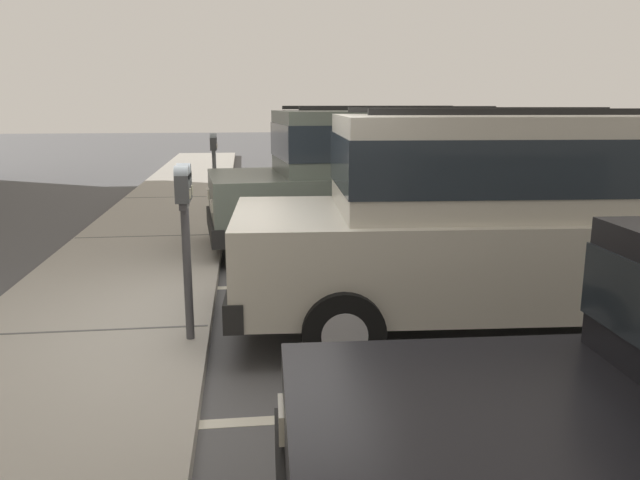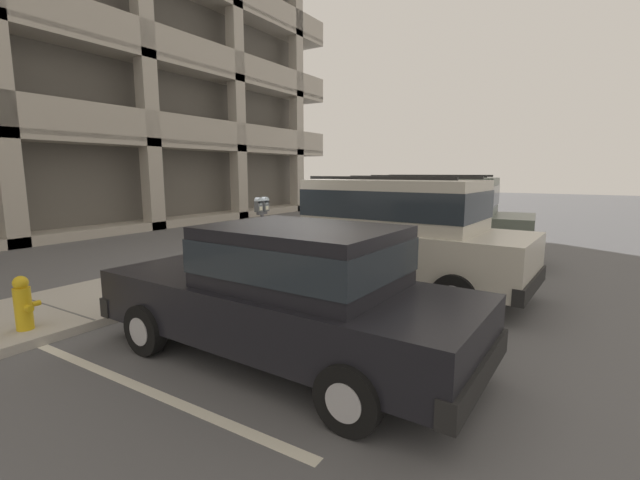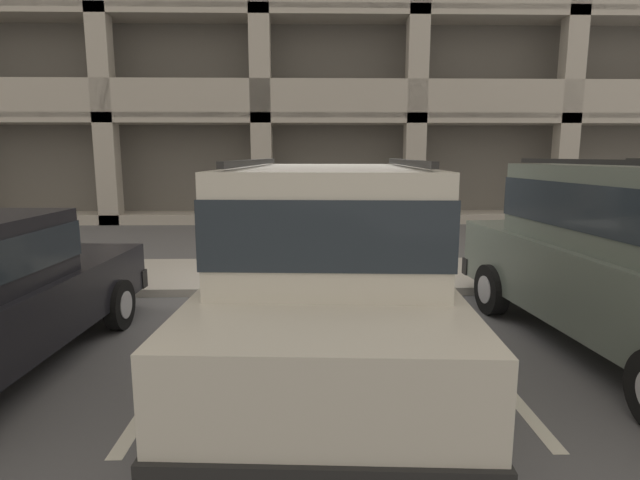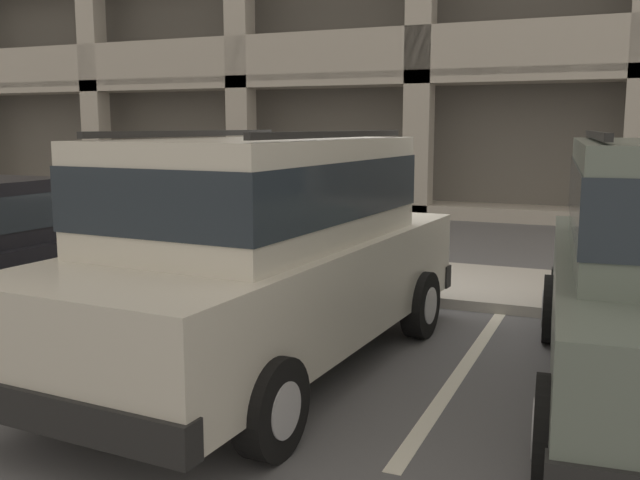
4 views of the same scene
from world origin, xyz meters
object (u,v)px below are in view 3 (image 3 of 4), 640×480
object	(u,v)px
fire_hydrant	(20,261)
parking_meter_near	(304,214)
silver_suv	(330,262)
parking_garage	(272,10)

from	to	relation	value
fire_hydrant	parking_meter_near	bearing A→B (deg)	-3.89
silver_suv	parking_garage	size ratio (longest dim) A/B	0.15
parking_meter_near	fire_hydrant	xyz separation A→B (m)	(-4.37, 0.30, -0.76)
parking_meter_near	parking_garage	distance (m)	14.52
parking_garage	silver_suv	bearing A→B (deg)	-84.22
silver_suv	parking_meter_near	distance (m)	2.77
parking_meter_near	parking_garage	bearing A→B (deg)	95.81
parking_meter_near	parking_garage	xyz separation A→B (m)	(-1.32, 13.01, 6.31)
silver_suv	parking_garage	world-z (taller)	parking_garage
silver_suv	parking_meter_near	xyz separation A→B (m)	(-0.27, 2.76, 0.13)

